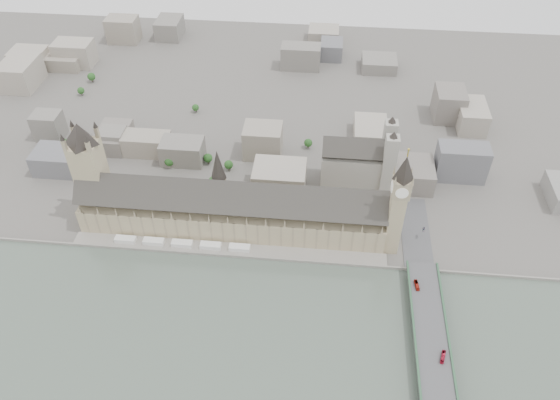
# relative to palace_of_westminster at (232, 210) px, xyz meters

# --- Properties ---
(ground) EXTENTS (900.00, 900.00, 0.00)m
(ground) POSITION_rel_palace_of_westminster_xyz_m (0.00, -19.70, -22.71)
(ground) COLOR #595651
(ground) RESTS_ON ground
(embankment_wall) EXTENTS (600.00, 1.50, 3.00)m
(embankment_wall) POSITION_rel_palace_of_westminster_xyz_m (0.00, -34.70, -21.21)
(embankment_wall) COLOR gray
(embankment_wall) RESTS_ON ground
(river_terrace) EXTENTS (270.00, 15.00, 2.00)m
(river_terrace) POSITION_rel_palace_of_westminster_xyz_m (0.00, -27.20, -21.71)
(river_terrace) COLOR gray
(river_terrace) RESTS_ON ground
(terrace_tents) EXTENTS (118.00, 7.00, 4.00)m
(terrace_tents) POSITION_rel_palace_of_westminster_xyz_m (-40.00, -26.70, -18.71)
(terrace_tents) COLOR white
(terrace_tents) RESTS_ON river_terrace
(palace_of_westminster) EXTENTS (265.00, 40.73, 55.44)m
(palace_of_westminster) POSITION_rel_palace_of_westminster_xyz_m (0.00, 0.00, 0.00)
(palace_of_westminster) COLOR tan
(palace_of_westminster) RESTS_ON ground
(elizabeth_tower) EXTENTS (17.00, 17.00, 107.50)m
(elizabeth_tower) POSITION_rel_palace_of_westminster_xyz_m (138.00, -11.70, 35.38)
(elizabeth_tower) COLOR tan
(elizabeth_tower) RESTS_ON ground
(victoria_tower) EXTENTS (30.00, 30.00, 100.00)m
(victoria_tower) POSITION_rel_palace_of_westminster_xyz_m (-122.00, 6.30, 32.50)
(victoria_tower) COLOR tan
(victoria_tower) RESTS_ON ground
(central_tower) EXTENTS (13.00, 13.00, 48.00)m
(central_tower) POSITION_rel_palace_of_westminster_xyz_m (-10.00, 6.30, 35.21)
(central_tower) COLOR gray
(central_tower) RESTS_ON ground
(westminster_bridge) EXTENTS (25.00, 325.00, 10.25)m
(westminster_bridge) POSITION_rel_palace_of_westminster_xyz_m (162.00, -107.20, -17.58)
(westminster_bridge) COLOR #474749
(westminster_bridge) RESTS_ON ground
(bridge_parapets) EXTENTS (25.00, 235.00, 1.15)m
(bridge_parapets) POSITION_rel_palace_of_westminster_xyz_m (162.00, -151.70, -11.88)
(bridge_parapets) COLOR #30583B
(bridge_parapets) RESTS_ON westminster_bridge
(westminster_abbey) EXTENTS (68.00, 36.00, 64.00)m
(westminster_abbey) POSITION_rel_palace_of_westminster_xyz_m (110.92, 75.30, 2.38)
(westminster_abbey) COLOR gray
(westminster_abbey) RESTS_ON ground
(city_skyline_inland) EXTENTS (720.00, 360.00, 38.00)m
(city_skyline_inland) POSITION_rel_palace_of_westminster_xyz_m (0.00, 225.30, -3.71)
(city_skyline_inland) COLOR gray
(city_skyline_inland) RESTS_ON ground
(park_trees) EXTENTS (110.00, 30.00, 15.00)m
(park_trees) POSITION_rel_palace_of_westminster_xyz_m (-10.00, 40.30, -15.21)
(park_trees) COLOR #183F16
(park_trees) RESTS_ON ground
(red_bus_north) EXTENTS (3.67, 10.42, 2.84)m
(red_bus_north) POSITION_rel_palace_of_westminster_xyz_m (155.34, -59.55, -11.04)
(red_bus_north) COLOR #B22114
(red_bus_north) RESTS_ON westminster_bridge
(red_bus_south) EXTENTS (5.28, 10.85, 2.94)m
(red_bus_south) POSITION_rel_palace_of_westminster_xyz_m (167.90, -122.06, -10.98)
(red_bus_south) COLOR #AD152D
(red_bus_south) RESTS_ON westminster_bridge
(car_silver) EXTENTS (2.41, 4.26, 1.33)m
(car_silver) POSITION_rel_palace_of_westminster_xyz_m (166.73, -124.79, -11.79)
(car_silver) COLOR gray
(car_silver) RESTS_ON westminster_bridge
(car_approach) EXTENTS (2.71, 4.84, 1.32)m
(car_approach) POSITION_rel_palace_of_westminster_xyz_m (166.84, 3.87, -11.79)
(car_approach) COLOR gray
(car_approach) RESTS_ON westminster_bridge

